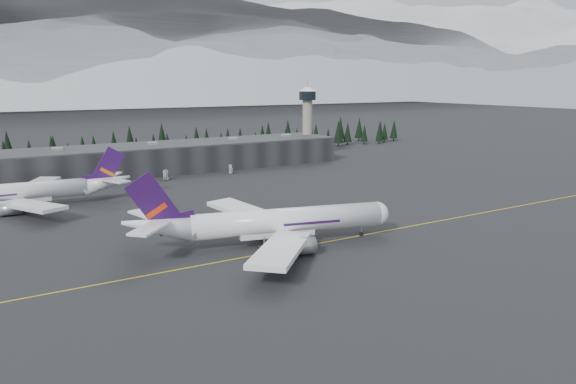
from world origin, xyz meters
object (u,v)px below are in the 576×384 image
jet_parked (30,191)px  gse_vehicle_b (231,172)px  terminal (175,157)px  gse_vehicle_a (166,179)px  jet_main (265,223)px  control_tower (307,114)px

jet_parked → gse_vehicle_b: jet_parked is taller
terminal → gse_vehicle_a: size_ratio=34.88×
jet_main → gse_vehicle_b: bearing=84.9°
jet_parked → gse_vehicle_b: size_ratio=15.07×
jet_parked → control_tower: bearing=-155.9°
terminal → jet_parked: 79.49m
jet_parked → gse_vehicle_a: size_ratio=13.98×
jet_parked → terminal: bearing=-139.5°
jet_parked → gse_vehicle_a: 57.80m
terminal → gse_vehicle_b: size_ratio=37.60×
control_tower → gse_vehicle_b: size_ratio=8.86×
terminal → gse_vehicle_a: terminal is taller
jet_main → gse_vehicle_b: 104.22m
control_tower → gse_vehicle_b: (-56.62, -25.57, -22.68)m
control_tower → gse_vehicle_a: (-86.74, -26.10, -22.77)m
terminal → jet_main: jet_main is taller
jet_parked → gse_vehicle_a: bearing=-151.3°
control_tower → jet_parked: 148.99m
jet_main → jet_parked: size_ratio=1.06×
terminal → jet_parked: jet_parked is taller
gse_vehicle_b → jet_parked: bearing=-92.3°
jet_parked → gse_vehicle_b: 86.23m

